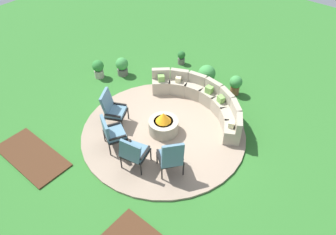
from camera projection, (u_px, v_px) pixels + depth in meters
name	position (u px, v px, depth m)	size (l,w,h in m)	color
ground_plane	(164.00, 133.00, 9.54)	(24.00, 24.00, 0.00)	#2D6B28
patio_circle	(164.00, 132.00, 9.52)	(4.70, 4.70, 0.06)	gray
mulch_bed_left	(32.00, 156.00, 8.83)	(2.17, 1.02, 0.04)	#472B19
fire_pit	(163.00, 125.00, 9.32)	(0.85, 0.85, 0.68)	#9E937F
curved_stone_bench	(203.00, 99.00, 10.10)	(3.65, 1.54, 0.77)	#9E937F
lounge_chair_front_left	(112.00, 108.00, 9.37)	(0.78, 0.80, 1.13)	black
lounge_chair_front_right	(112.00, 132.00, 8.70)	(0.78, 0.76, 1.02)	black
lounge_chair_back_left	(134.00, 152.00, 8.17)	(0.75, 0.74, 1.03)	black
lounge_chair_back_right	(171.00, 157.00, 8.02)	(0.80, 0.82, 1.11)	black
potted_plant_0	(207.00, 75.00, 11.01)	(0.58, 0.58, 0.76)	brown
potted_plant_1	(98.00, 68.00, 11.41)	(0.40, 0.40, 0.66)	#A89E8E
potted_plant_2	(122.00, 66.00, 11.53)	(0.44, 0.44, 0.66)	#605B56
potted_plant_3	(181.00, 57.00, 12.12)	(0.29, 0.29, 0.51)	#605B56
potted_plant_4	(236.00, 84.00, 10.66)	(0.42, 0.42, 0.68)	brown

